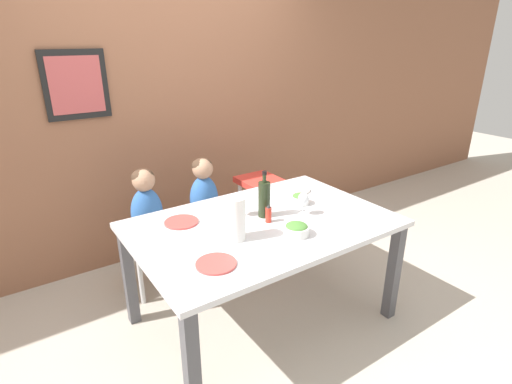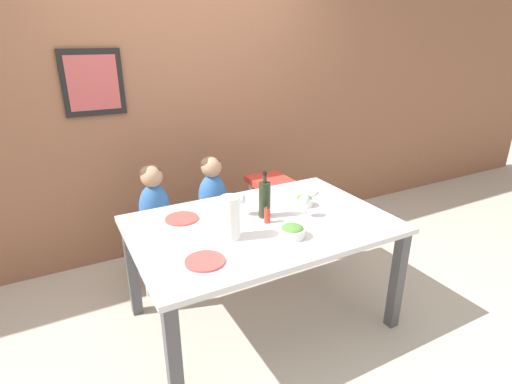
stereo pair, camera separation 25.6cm
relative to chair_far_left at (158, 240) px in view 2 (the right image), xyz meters
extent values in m
plane|color=#BCB2A3|center=(0.49, -0.79, -0.38)|extent=(14.00, 14.00, 0.00)
cube|color=#8E5B42|center=(0.49, 0.56, 0.97)|extent=(10.00, 0.06, 2.70)
cube|color=black|center=(-0.25, 0.52, 1.16)|extent=(0.45, 0.02, 0.49)
cube|color=#B74C4C|center=(-0.25, 0.51, 1.16)|extent=(0.37, 0.00, 0.40)
cube|color=silver|center=(0.49, -0.79, 0.36)|extent=(1.64, 1.08, 0.03)
cube|color=#4C4C51|center=(-0.27, -1.27, -0.02)|extent=(0.07, 0.07, 0.72)
cube|color=#4C4C51|center=(1.26, -1.27, -0.02)|extent=(0.07, 0.07, 0.72)
cube|color=#4C4C51|center=(-0.27, -0.31, -0.02)|extent=(0.07, 0.07, 0.72)
cube|color=#4C4C51|center=(1.26, -0.31, -0.02)|extent=(0.07, 0.07, 0.72)
cylinder|color=silver|center=(-0.15, -0.15, -0.18)|extent=(0.04, 0.04, 0.40)
cylinder|color=silver|center=(0.15, -0.15, -0.18)|extent=(0.04, 0.04, 0.40)
cylinder|color=silver|center=(-0.15, 0.15, -0.18)|extent=(0.04, 0.04, 0.40)
cylinder|color=silver|center=(0.15, 0.15, -0.18)|extent=(0.04, 0.04, 0.40)
cube|color=silver|center=(0.00, 0.00, 0.05)|extent=(0.39, 0.41, 0.05)
cylinder|color=silver|center=(0.33, -0.15, -0.18)|extent=(0.04, 0.04, 0.40)
cylinder|color=silver|center=(0.62, -0.15, -0.18)|extent=(0.04, 0.04, 0.40)
cylinder|color=silver|center=(0.33, 0.15, -0.18)|extent=(0.04, 0.04, 0.40)
cylinder|color=silver|center=(0.62, 0.15, -0.18)|extent=(0.04, 0.04, 0.40)
cube|color=silver|center=(0.47, 0.00, 0.05)|extent=(0.39, 0.41, 0.05)
cylinder|color=silver|center=(0.89, -0.12, -0.04)|extent=(0.04, 0.04, 0.67)
cylinder|color=silver|center=(1.13, -0.12, -0.04)|extent=(0.04, 0.04, 0.67)
cylinder|color=silver|center=(0.89, 0.12, -0.04)|extent=(0.04, 0.04, 0.67)
cylinder|color=silver|center=(1.13, 0.12, -0.04)|extent=(0.04, 0.04, 0.67)
cube|color=red|center=(1.01, 0.00, 0.31)|extent=(0.33, 0.35, 0.05)
ellipsoid|color=#3366B2|center=(0.00, 0.00, 0.27)|extent=(0.24, 0.19, 0.39)
sphere|color=tan|center=(0.00, 0.00, 0.53)|extent=(0.16, 0.16, 0.16)
ellipsoid|color=#473323|center=(0.00, 0.01, 0.55)|extent=(0.16, 0.16, 0.11)
ellipsoid|color=#3366B2|center=(0.47, 0.00, 0.27)|extent=(0.24, 0.19, 0.39)
sphere|color=tan|center=(0.47, 0.00, 0.53)|extent=(0.16, 0.16, 0.16)
ellipsoid|color=#473323|center=(0.47, 0.01, 0.55)|extent=(0.16, 0.16, 0.11)
cylinder|color=#232D19|center=(0.55, -0.72, 0.50)|extent=(0.08, 0.08, 0.24)
cylinder|color=#232D19|center=(0.55, -0.72, 0.65)|extent=(0.03, 0.03, 0.08)
cylinder|color=black|center=(0.55, -0.72, 0.68)|extent=(0.03, 0.03, 0.02)
cylinder|color=white|center=(0.23, -0.89, 0.51)|extent=(0.11, 0.11, 0.26)
cylinder|color=white|center=(0.78, -0.85, 0.38)|extent=(0.06, 0.06, 0.00)
cylinder|color=white|center=(0.78, -0.85, 0.41)|extent=(0.01, 0.01, 0.07)
ellipsoid|color=white|center=(0.78, -0.85, 0.49)|extent=(0.07, 0.07, 0.09)
cylinder|color=white|center=(0.42, -0.63, 0.38)|extent=(0.06, 0.06, 0.00)
cylinder|color=white|center=(0.42, -0.63, 0.41)|extent=(0.01, 0.01, 0.07)
ellipsoid|color=white|center=(0.42, -0.63, 0.49)|extent=(0.07, 0.07, 0.09)
cylinder|color=white|center=(0.56, -1.05, 0.41)|extent=(0.16, 0.16, 0.06)
ellipsoid|color=#4C8438|center=(0.56, -1.05, 0.43)|extent=(0.13, 0.13, 0.04)
cylinder|color=white|center=(0.88, -0.69, 0.41)|extent=(0.13, 0.13, 0.06)
ellipsoid|color=#4C8438|center=(0.88, -0.69, 0.43)|extent=(0.11, 0.11, 0.04)
cylinder|color=#D14C47|center=(-0.01, -1.07, 0.38)|extent=(0.22, 0.22, 0.01)
cylinder|color=#D14C47|center=(0.05, -0.51, 0.38)|extent=(0.22, 0.22, 0.01)
cylinder|color=silver|center=(1.03, -0.48, 0.38)|extent=(0.22, 0.22, 0.01)
cylinder|color=red|center=(0.52, -0.81, 0.43)|extent=(0.04, 0.04, 0.10)
cone|color=black|center=(0.52, -0.81, 0.49)|extent=(0.03, 0.03, 0.02)
camera|label=1|loc=(-0.85, -2.68, 1.50)|focal=28.00mm
camera|label=2|loc=(-0.63, -2.81, 1.50)|focal=28.00mm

